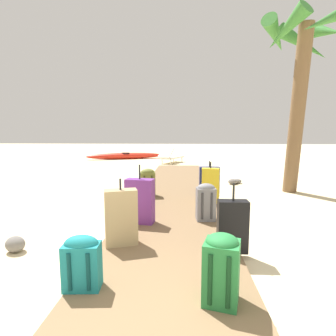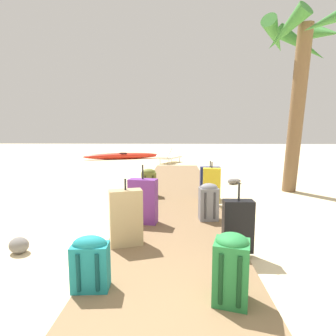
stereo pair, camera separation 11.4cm
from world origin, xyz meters
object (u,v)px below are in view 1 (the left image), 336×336
suitcase_purple (140,201)px  suitcase_black (232,226)px  palm_tree_far_right (302,59)px  kayak (126,156)px  lounge_chair (171,156)px  suitcase_yellow (210,185)px  backpack_olive (148,182)px  suitcase_navy (209,181)px  backpack_grey (206,201)px  backpack_teal (82,261)px  suitcase_tan (121,217)px  backpack_green (221,267)px

suitcase_purple → suitcase_black: bearing=-37.6°
palm_tree_far_right → kayak: bearing=125.3°
lounge_chair → kayak: (-2.58, 1.83, -0.15)m
suitcase_yellow → suitcase_purple: 1.74m
palm_tree_far_right → backpack_olive: bearing=-166.9°
suitcase_purple → backpack_olive: bearing=93.6°
suitcase_purple → suitcase_yellow: bearing=47.4°
backpack_olive → lounge_chair: (0.17, 7.18, -0.06)m
backpack_olive → suitcase_navy: bearing=4.1°
backpack_grey → suitcase_black: bearing=-79.3°
backpack_grey → backpack_teal: bearing=-122.2°
suitcase_purple → backpack_olive: suitcase_purple is taller
suitcase_purple → backpack_olive: size_ratio=1.50×
suitcase_navy → backpack_grey: 1.67m
backpack_teal → suitcase_tan: suitcase_tan is taller
suitcase_purple → backpack_grey: size_ratio=1.53×
suitcase_yellow → lounge_chair: 7.73m
backpack_teal → palm_tree_far_right: bearing=50.7°
backpack_green → suitcase_tan: bearing=134.1°
suitcase_navy → lounge_chair: suitcase_navy is taller
suitcase_tan → lounge_chair: suitcase_tan is taller
suitcase_black → kayak: 12.28m
backpack_teal → backpack_green: 1.19m
suitcase_black → kayak: size_ratio=0.19×
suitcase_navy → lounge_chair: (-1.15, 7.09, -0.07)m
backpack_grey → backpack_green: bearing=-91.4°
palm_tree_far_right → kayak: (-5.82, 8.22, -2.91)m
suitcase_tan → suitcase_yellow: bearing=58.6°
suitcase_yellow → suitcase_purple: bearing=-132.6°
backpack_green → kayak: bearing=105.3°
backpack_olive → palm_tree_far_right: (3.41, 0.79, 2.69)m
palm_tree_far_right → lounge_chair: 7.67m
suitcase_purple → suitcase_navy: bearing=56.7°
backpack_grey → suitcase_tan: (-1.10, -1.00, 0.04)m
suitcase_purple → suitcase_tan: 0.82m
palm_tree_far_right → suitcase_black: bearing=-121.0°
suitcase_yellow → suitcase_navy: size_ratio=1.05×
palm_tree_far_right → backpack_grey: bearing=-134.2°
suitcase_tan → backpack_olive: bearing=90.2°
suitcase_black → kayak: (-3.73, 11.70, -0.21)m
backpack_olive → kayak: (-2.41, 9.01, -0.22)m
backpack_teal → kayak: bearing=100.4°
backpack_green → suitcase_yellow: bearing=85.9°
suitcase_navy → kayak: 9.67m
suitcase_yellow → backpack_teal: bearing=-114.8°
backpack_grey → backpack_olive: size_ratio=0.98×
suitcase_navy → backpack_grey: size_ratio=1.30×
backpack_grey → suitcase_tan: size_ratio=0.71×
backpack_grey → suitcase_tan: bearing=-137.8°
backpack_grey → backpack_olive: 1.92m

